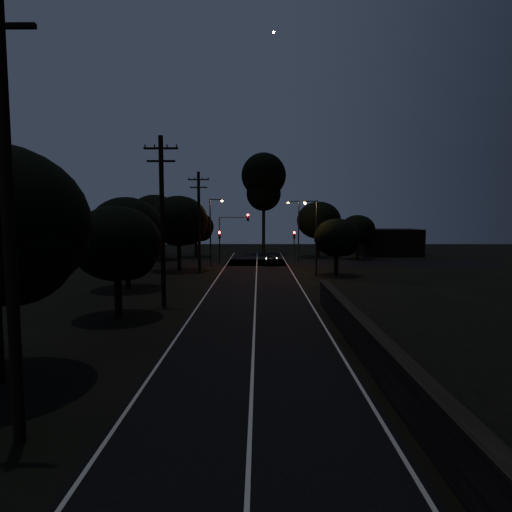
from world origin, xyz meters
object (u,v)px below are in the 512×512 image
object	(u,v)px
utility_pole_far	(199,220)
signal_left	(220,241)
streetlight_c	(315,232)
signal_right	(294,242)
streetlight_b	(297,226)
utility_pole_near	(7,201)
signal_mast	(233,229)
tall_pine	(264,181)
utility_pole_mid	(162,219)
streetlight_a	(212,227)
car	(271,260)

from	to	relation	value
utility_pole_far	signal_left	size ratio (longest dim) A/B	2.56
streetlight_c	signal_right	bearing A→B (deg)	97.02
streetlight_b	utility_pole_near	bearing A→B (deg)	-103.81
utility_pole_far	signal_mast	xyz separation A→B (m)	(3.09, 7.99, -1.15)
utility_pole_near	signal_mast	xyz separation A→B (m)	(3.09, 41.99, -1.91)
utility_pole_near	tall_pine	size ratio (longest dim) A/B	0.76
signal_right	utility_pole_near	bearing A→B (deg)	-104.17
utility_pole_far	signal_mast	world-z (taller)	utility_pole_far
tall_pine	signal_right	bearing A→B (deg)	-76.51
utility_pole_mid	tall_pine	xyz separation A→B (m)	(7.00, 40.00, 5.68)
utility_pole_near	utility_pole_far	world-z (taller)	utility_pole_near
signal_left	streetlight_c	distance (m)	14.52
tall_pine	streetlight_b	distance (m)	13.62
utility_pole_near	tall_pine	world-z (taller)	tall_pine
utility_pole_mid	tall_pine	bearing A→B (deg)	80.07
streetlight_a	car	size ratio (longest dim) A/B	2.17
utility_pole_far	streetlight_a	xyz separation A→B (m)	(0.69, 6.00, -0.85)
utility_pole_mid	streetlight_a	bearing A→B (deg)	88.27
utility_pole_mid	tall_pine	size ratio (longest dim) A/B	0.69
tall_pine	streetlight_a	xyz separation A→B (m)	(-6.31, -17.00, -6.78)
signal_mast	signal_right	bearing A→B (deg)	-0.03
utility_pole_far	tall_pine	distance (m)	24.76
streetlight_b	utility_pole_far	bearing A→B (deg)	-133.30
streetlight_c	car	world-z (taller)	streetlight_c
utility_pole_far	car	size ratio (longest dim) A/B	2.85
utility_pole_near	signal_right	bearing A→B (deg)	75.83
utility_pole_mid	streetlight_b	xyz separation A→B (m)	(11.31, 29.00, -1.10)
tall_pine	signal_left	distance (m)	18.18
utility_pole_near	signal_left	distance (m)	42.15
tall_pine	streetlight_c	bearing A→B (deg)	-79.07
signal_left	streetlight_b	distance (m)	10.84
signal_mast	streetlight_a	size ratio (longest dim) A/B	0.78
utility_pole_far	car	xyz separation A→B (m)	(7.79, 7.48, -4.86)
utility_pole_near	tall_pine	xyz separation A→B (m)	(7.00, 57.00, 5.17)
streetlight_b	car	xyz separation A→B (m)	(-3.51, -4.52, -4.01)
tall_pine	signal_left	bearing A→B (deg)	-110.46
utility_pole_mid	car	distance (m)	26.19
utility_pole_far	streetlight_c	distance (m)	12.05
utility_pole_near	tall_pine	bearing A→B (deg)	83.00
car	utility_pole_mid	bearing A→B (deg)	73.21
utility_pole_near	signal_mast	distance (m)	42.15
streetlight_a	streetlight_b	xyz separation A→B (m)	(10.61, 6.00, 0.00)
signal_left	streetlight_c	xyz separation A→B (m)	(10.43, -9.99, 1.51)
utility_pole_near	streetlight_b	world-z (taller)	utility_pole_near
utility_pole_mid	streetlight_a	size ratio (longest dim) A/B	1.38
signal_left	signal_mast	bearing A→B (deg)	0.13
utility_pole_near	signal_left	bearing A→B (deg)	88.09
utility_pole_far	car	distance (m)	11.84
utility_pole_mid	streetlight_c	xyz separation A→B (m)	(11.83, 15.00, -1.39)
utility_pole_mid	utility_pole_far	world-z (taller)	utility_pole_mid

